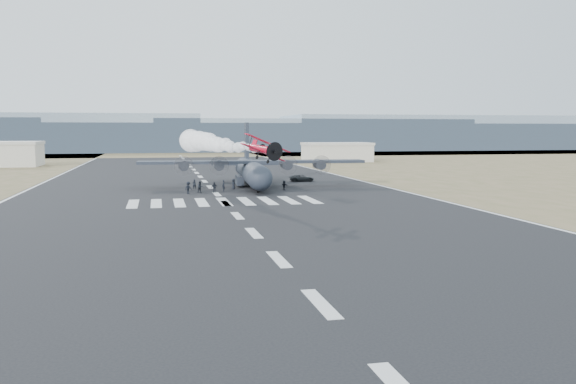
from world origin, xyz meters
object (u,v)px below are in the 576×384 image
object	(u,v)px
crew_a	(194,184)
crew_e	(234,184)
crew_b	(259,186)
crew_d	(214,188)
crew_g	(223,186)
support_vehicle	(302,178)
transport_aircraft	(252,170)
crew_c	(188,188)
crew_h	(200,187)
crew_f	(284,185)
hangar_right	(337,152)
aerobatic_biplane	(263,149)

from	to	relation	value
crew_a	crew_e	world-z (taller)	crew_e
crew_a	crew_b	bearing A→B (deg)	142.60
crew_d	crew_g	xyz separation A→B (m)	(1.66, 2.37, 0.05)
support_vehicle	crew_d	size ratio (longest dim) A/B	2.73
transport_aircraft	crew_a	distance (m)	10.85
crew_b	crew_c	distance (m)	11.27
crew_h	crew_f	bearing A→B (deg)	-14.11
crew_c	crew_f	distance (m)	15.83
crew_f	crew_g	world-z (taller)	crew_g
crew_c	crew_e	xyz separation A→B (m)	(7.71, 6.21, -0.09)
hangar_right	crew_c	xyz separation A→B (m)	(-50.21, -88.55, -2.07)
crew_g	crew_h	size ratio (longest dim) A/B	1.00
crew_c	crew_g	distance (m)	6.42
support_vehicle	crew_a	distance (m)	23.72
crew_h	crew_d	bearing A→B (deg)	-39.13
crew_f	crew_d	bearing A→B (deg)	71.98
crew_e	crew_b	bearing A→B (deg)	34.73
support_vehicle	crew_c	bearing A→B (deg)	127.58
crew_a	hangar_right	bearing A→B (deg)	-127.57
crew_a	crew_e	xyz separation A→B (m)	(6.35, -1.21, 0.03)
crew_d	crew_g	world-z (taller)	crew_g
aerobatic_biplane	transport_aircraft	distance (m)	38.28
aerobatic_biplane	crew_b	distance (m)	29.55
support_vehicle	crew_g	size ratio (longest dim) A/B	2.56
crew_b	crew_e	size ratio (longest dim) A/B	0.94
hangar_right	support_vehicle	distance (m)	75.36
crew_b	crew_g	xyz separation A→B (m)	(-5.47, 1.40, 0.10)
transport_aircraft	support_vehicle	world-z (taller)	transport_aircraft
crew_b	crew_h	distance (m)	9.26
crew_a	crew_g	world-z (taller)	crew_g
crew_c	crew_h	xyz separation A→B (m)	(1.90, 1.30, -0.04)
aerobatic_biplane	crew_f	distance (m)	31.73
hangar_right	crew_f	bearing A→B (deg)	-112.02
aerobatic_biplane	crew_f	size ratio (longest dim) A/B	3.57
support_vehicle	crew_f	size ratio (longest dim) A/B	2.94
transport_aircraft	crew_h	xyz separation A→B (m)	(-9.55, -9.53, -1.97)
support_vehicle	crew_e	size ratio (longest dim) A/B	2.71
crew_b	crew_d	distance (m)	7.19
aerobatic_biplane	transport_aircraft	size ratio (longest dim) A/B	0.14
hangar_right	crew_d	bearing A→B (deg)	-117.70
crew_b	crew_h	world-z (taller)	crew_h
hangar_right	crew_e	xyz separation A→B (m)	(-42.50, -82.34, -2.17)
support_vehicle	crew_e	xyz separation A→B (m)	(-14.56, -12.39, 0.21)
crew_b	crew_d	world-z (taller)	crew_d
support_vehicle	crew_c	distance (m)	29.02
support_vehicle	crew_b	world-z (taller)	crew_b
crew_d	crew_f	bearing A→B (deg)	-176.25
aerobatic_biplane	support_vehicle	world-z (taller)	aerobatic_biplane
hangar_right	crew_d	xyz separation A→B (m)	(-46.18, -87.96, -2.17)
aerobatic_biplane	crew_e	xyz separation A→B (m)	(0.73, 33.11, -6.76)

